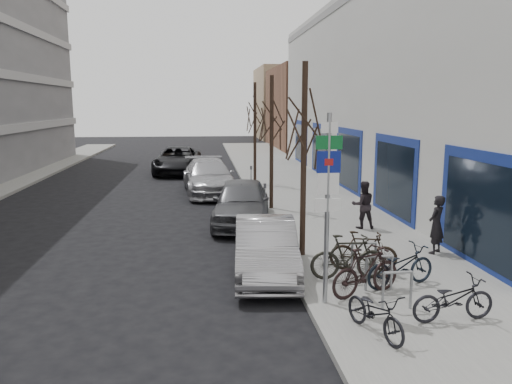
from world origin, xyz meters
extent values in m
plane|color=black|center=(0.00, 0.00, 0.00)|extent=(120.00, 120.00, 0.00)
cube|color=slate|center=(4.50, 10.00, 0.07)|extent=(5.00, 70.00, 0.15)
cube|color=brown|center=(13.00, 40.00, 4.00)|extent=(12.00, 14.00, 8.00)
cube|color=#937A5B|center=(13.50, 55.00, 4.50)|extent=(13.00, 12.00, 9.00)
cylinder|color=gray|center=(2.40, 0.00, 2.10)|extent=(0.10, 0.10, 4.20)
cube|color=white|center=(2.40, -0.03, 3.90)|extent=(0.35, 0.03, 0.22)
cube|color=#0C5926|center=(2.40, -0.03, 3.60)|extent=(0.55, 0.03, 0.28)
cube|color=navy|center=(2.40, -0.03, 3.20)|extent=(0.50, 0.03, 0.45)
cube|color=maroon|center=(2.40, -0.04, 3.20)|extent=(0.18, 0.02, 0.14)
cube|color=white|center=(2.40, -0.03, 2.75)|extent=(0.45, 0.03, 0.45)
cube|color=white|center=(2.40, -0.03, 2.30)|extent=(0.55, 0.03, 0.28)
cylinder|color=gray|center=(3.50, -0.50, 0.55)|extent=(0.06, 0.06, 0.80)
cylinder|color=gray|center=(4.10, -0.50, 0.55)|extent=(0.06, 0.06, 0.80)
cylinder|color=gray|center=(3.80, -0.50, 0.95)|extent=(0.60, 0.06, 0.06)
cylinder|color=gray|center=(3.50, 0.60, 0.55)|extent=(0.06, 0.06, 0.80)
cylinder|color=gray|center=(4.10, 0.60, 0.55)|extent=(0.06, 0.06, 0.80)
cylinder|color=gray|center=(3.80, 0.60, 0.95)|extent=(0.60, 0.06, 0.06)
cylinder|color=gray|center=(3.50, 1.70, 0.55)|extent=(0.06, 0.06, 0.80)
cylinder|color=gray|center=(4.10, 1.70, 0.55)|extent=(0.06, 0.06, 0.80)
cylinder|color=gray|center=(3.80, 1.70, 0.95)|extent=(0.60, 0.06, 0.06)
cylinder|color=black|center=(2.60, 3.50, 2.75)|extent=(0.16, 0.16, 5.50)
cylinder|color=black|center=(2.60, 10.00, 2.75)|extent=(0.16, 0.16, 5.50)
cylinder|color=black|center=(2.60, 16.50, 2.75)|extent=(0.16, 0.16, 5.50)
cylinder|color=gray|center=(2.15, 3.00, 0.70)|extent=(0.05, 0.05, 1.10)
cube|color=#3F3F44|center=(2.15, 3.00, 1.33)|extent=(0.10, 0.08, 0.18)
cylinder|color=gray|center=(2.15, 8.50, 0.70)|extent=(0.05, 0.05, 1.10)
cube|color=#3F3F44|center=(2.15, 8.50, 1.33)|extent=(0.10, 0.08, 0.18)
cylinder|color=gray|center=(2.15, 14.00, 0.70)|extent=(0.05, 0.05, 1.10)
cube|color=#3F3F44|center=(2.15, 14.00, 1.33)|extent=(0.10, 0.08, 0.18)
imported|color=black|center=(2.95, -1.59, 0.65)|extent=(0.99, 1.71, 1.00)
imported|color=black|center=(3.40, 0.32, 0.72)|extent=(1.95, 1.24, 1.14)
imported|color=black|center=(4.39, 0.79, 0.72)|extent=(1.96, 1.11, 1.14)
imported|color=black|center=(3.31, 1.37, 0.72)|extent=(1.90, 0.62, 1.15)
imported|color=black|center=(4.67, -1.16, 0.68)|extent=(1.76, 0.66, 1.05)
imported|color=black|center=(3.88, 1.97, 0.68)|extent=(1.81, 0.91, 1.05)
imported|color=#949397|center=(1.40, 2.33, 0.72)|extent=(1.86, 4.48, 1.44)
imported|color=#4D4E52|center=(1.22, 7.87, 0.83)|extent=(2.59, 5.11, 1.67)
imported|color=#A4A5A9|center=(0.10, 14.49, 0.84)|extent=(2.86, 5.96, 1.67)
imported|color=black|center=(-1.78, 22.18, 0.84)|extent=(3.05, 6.17, 1.68)
imported|color=black|center=(6.42, 3.23, 0.99)|extent=(0.73, 0.71, 1.68)
imported|color=black|center=(5.27, 6.30, 0.98)|extent=(0.63, 0.44, 1.66)
camera|label=1|loc=(-0.15, -9.96, 4.36)|focal=35.00mm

